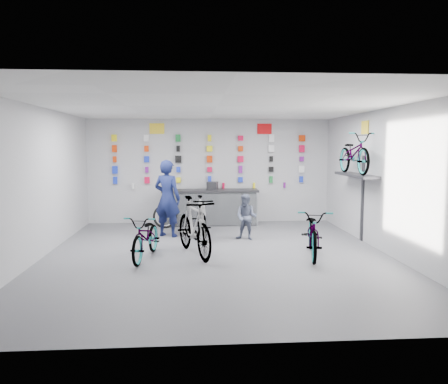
{
  "coord_description": "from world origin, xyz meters",
  "views": [
    {
      "loc": [
        -0.48,
        -8.68,
        2.22
      ],
      "look_at": [
        0.24,
        1.4,
        1.16
      ],
      "focal_mm": 35.0,
      "sensor_mm": 36.0,
      "label": 1
    }
  ],
  "objects": [
    {
      "name": "spare_wheel",
      "position": [
        -1.25,
        3.17,
        0.31
      ],
      "size": [
        0.68,
        0.33,
        0.65
      ],
      "rotation": [
        0.0,
        0.0,
        0.1
      ],
      "color": "black",
      "rests_on": "floor"
    },
    {
      "name": "sign_left",
      "position": [
        -1.5,
        3.98,
        2.72
      ],
      "size": [
        0.42,
        0.02,
        0.3
      ],
      "primitive_type": "cube",
      "color": "yellow",
      "rests_on": "wall_back"
    },
    {
      "name": "counter",
      "position": [
        0.0,
        3.54,
        0.49
      ],
      "size": [
        2.7,
        0.66,
        1.0
      ],
      "color": "black",
      "rests_on": "floor"
    },
    {
      "name": "wall_bracket",
      "position": [
        3.33,
        1.2,
        1.46
      ],
      "size": [
        0.39,
        1.9,
        2.0
      ],
      "color": "#333338",
      "rests_on": "wall_right"
    },
    {
      "name": "wall_left",
      "position": [
        -3.5,
        0.0,
        1.5
      ],
      "size": [
        0.0,
        8.0,
        8.0
      ],
      "primitive_type": "plane",
      "rotation": [
        1.57,
        0.0,
        1.57
      ],
      "color": "silver",
      "rests_on": "floor"
    },
    {
      "name": "wall_right",
      "position": [
        3.5,
        0.0,
        1.5
      ],
      "size": [
        0.0,
        8.0,
        8.0
      ],
      "primitive_type": "plane",
      "rotation": [
        1.57,
        0.0,
        -1.57
      ],
      "color": "silver",
      "rests_on": "floor"
    },
    {
      "name": "bike_wall",
      "position": [
        3.25,
        1.2,
        2.05
      ],
      "size": [
        0.63,
        1.8,
        0.95
      ],
      "primitive_type": "imported",
      "color": "gray",
      "rests_on": "wall_bracket"
    },
    {
      "name": "bike_left",
      "position": [
        -1.41,
        -0.13,
        0.45
      ],
      "size": [
        0.87,
        1.78,
        0.9
      ],
      "primitive_type": "imported",
      "rotation": [
        0.0,
        0.0,
        -0.17
      ],
      "color": "gray",
      "rests_on": "floor"
    },
    {
      "name": "ceiling",
      "position": [
        0.0,
        0.0,
        3.0
      ],
      "size": [
        8.0,
        8.0,
        0.0
      ],
      "primitive_type": "plane",
      "rotation": [
        3.14,
        0.0,
        0.0
      ],
      "color": "white",
      "rests_on": "wall_back"
    },
    {
      "name": "sign_side",
      "position": [
        3.48,
        1.2,
        2.65
      ],
      "size": [
        0.02,
        0.4,
        0.3
      ],
      "primitive_type": "cube",
      "color": "yellow",
      "rests_on": "wall_right"
    },
    {
      "name": "register",
      "position": [
        0.06,
        3.55,
        1.11
      ],
      "size": [
        0.34,
        0.35,
        0.22
      ],
      "primitive_type": "cube",
      "rotation": [
        0.0,
        0.0,
        -0.23
      ],
      "color": "black",
      "rests_on": "counter"
    },
    {
      "name": "clerk",
      "position": [
        -1.11,
        2.02,
        0.95
      ],
      "size": [
        0.82,
        0.71,
        1.89
      ],
      "primitive_type": "imported",
      "rotation": [
        0.0,
        0.0,
        2.68
      ],
      "color": "#131B49",
      "rests_on": "floor"
    },
    {
      "name": "bike_center",
      "position": [
        -0.47,
        0.06,
        0.6
      ],
      "size": [
        1.16,
        2.06,
        1.19
      ],
      "primitive_type": "imported",
      "rotation": [
        0.0,
        0.0,
        0.32
      ],
      "color": "gray",
      "rests_on": "floor"
    },
    {
      "name": "customer",
      "position": [
        0.78,
        1.49,
        0.54
      ],
      "size": [
        0.65,
        0.59,
        1.09
      ],
      "primitive_type": "imported",
      "rotation": [
        0.0,
        0.0,
        -0.42
      ],
      "color": "#515872",
      "rests_on": "floor"
    },
    {
      "name": "wall_front",
      "position": [
        0.0,
        -4.0,
        1.5
      ],
      "size": [
        7.0,
        0.0,
        7.0
      ],
      "primitive_type": "plane",
      "rotation": [
        -1.57,
        0.0,
        0.0
      ],
      "color": "silver",
      "rests_on": "floor"
    },
    {
      "name": "wall_back",
      "position": [
        0.0,
        4.0,
        1.5
      ],
      "size": [
        7.0,
        0.0,
        7.0
      ],
      "primitive_type": "plane",
      "rotation": [
        1.57,
        0.0,
        0.0
      ],
      "color": "silver",
      "rests_on": "floor"
    },
    {
      "name": "bike_right",
      "position": [
        1.93,
        -0.17,
        0.49
      ],
      "size": [
        1.04,
        1.98,
        0.99
      ],
      "primitive_type": "imported",
      "rotation": [
        0.0,
        0.0,
        -0.21
      ],
      "color": "gray",
      "rests_on": "floor"
    },
    {
      "name": "floor",
      "position": [
        0.0,
        0.0,
        0.0
      ],
      "size": [
        8.0,
        8.0,
        0.0
      ],
      "primitive_type": "plane",
      "color": "#57575C",
      "rests_on": "ground"
    },
    {
      "name": "bike_service",
      "position": [
        -0.28,
        1.9,
        0.5
      ],
      "size": [
        0.63,
        1.7,
        1.0
      ],
      "primitive_type": "imported",
      "rotation": [
        0.0,
        0.0,
        0.1
      ],
      "color": "gray",
      "rests_on": "floor"
    },
    {
      "name": "merch_wall",
      "position": [
        0.03,
        3.93,
        1.83
      ],
      "size": [
        5.56,
        0.08,
        1.56
      ],
      "color": "#1934D7",
      "rests_on": "wall_back"
    },
    {
      "name": "sign_right",
      "position": [
        1.6,
        3.98,
        2.72
      ],
      "size": [
        0.42,
        0.02,
        0.3
      ],
      "primitive_type": "cube",
      "color": "red",
      "rests_on": "wall_back"
    }
  ]
}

